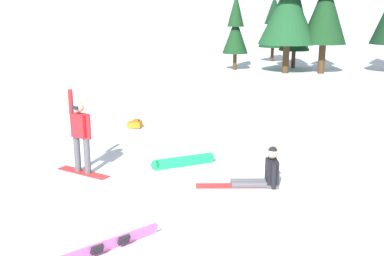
{
  "coord_description": "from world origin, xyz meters",
  "views": [
    {
      "loc": [
        4.35,
        -7.53,
        3.83
      ],
      "look_at": [
        -0.29,
        2.23,
        1.0
      ],
      "focal_mm": 42.45,
      "sensor_mm": 36.0,
      "label": 1
    }
  ],
  "objects": [
    {
      "name": "pine_tree_broad",
      "position": [
        -2.5,
        20.43,
        4.39
      ],
      "size": [
        3.54,
        3.54,
        8.04
      ],
      "color": "#472D19",
      "rests_on": "ground_plane"
    },
    {
      "name": "pine_tree_short",
      "position": [
        -5.08,
        26.61,
        2.65
      ],
      "size": [
        2.14,
        2.14,
        4.86
      ],
      "color": "#472D19",
      "rests_on": "ground_plane"
    },
    {
      "name": "snowboarder_midground",
      "position": [
        1.72,
        1.71,
        0.31
      ],
      "size": [
        1.78,
        1.15,
        0.93
      ],
      "color": "#4C4C51",
      "rests_on": "ground_plane"
    },
    {
      "name": "loose_snowboard_far_spare",
      "position": [
        -0.49,
        2.15,
        0.13
      ],
      "size": [
        1.2,
        1.34,
        0.26
      ],
      "color": "#19B259",
      "rests_on": "ground_plane"
    },
    {
      "name": "loose_snowboard_near_left",
      "position": [
        0.3,
        -2.11,
        0.14
      ],
      "size": [
        0.94,
        1.79,
        0.27
      ],
      "color": "pink",
      "rests_on": "ground_plane"
    },
    {
      "name": "ground_plane",
      "position": [
        0.0,
        0.0,
        0.0
      ],
      "size": [
        800.0,
        800.0,
        0.0
      ],
      "primitive_type": "plane",
      "color": "silver"
    },
    {
      "name": "pine_tree_slender",
      "position": [
        -2.66,
        23.17,
        2.91
      ],
      "size": [
        2.05,
        2.05,
        5.34
      ],
      "color": "#472D19",
      "rests_on": "ground_plane"
    },
    {
      "name": "backpack_orange",
      "position": [
        -3.66,
        4.89,
        0.13
      ],
      "size": [
        0.55,
        0.42,
        0.29
      ],
      "color": "orange",
      "rests_on": "ground_plane"
    },
    {
      "name": "pine_tree_young",
      "position": [
        -5.9,
        20.57,
        2.65
      ],
      "size": [
        1.66,
        1.66,
        4.87
      ],
      "color": "#472D19",
      "rests_on": "ground_plane"
    },
    {
      "name": "snowboarder_foreground",
      "position": [
        -2.46,
        0.67,
        0.96
      ],
      "size": [
        1.49,
        0.43,
        2.02
      ],
      "color": "red",
      "rests_on": "ground_plane"
    }
  ]
}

